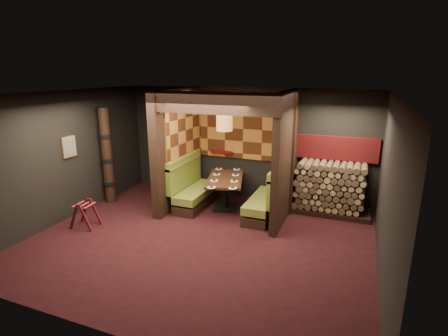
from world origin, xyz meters
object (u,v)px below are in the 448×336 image
Objects in this scene: booth_bench_left at (193,190)px; firewood_stack at (333,189)px; dining_table at (225,187)px; totem_column at (107,157)px; pendant_lamp at (224,121)px; luggage_rack at (85,213)px; booth_bench_right at (268,200)px.

booth_bench_left is 3.33m from firewood_stack.
totem_column is (-2.91, -0.63, 0.64)m from dining_table.
pendant_lamp is 2.95m from firewood_stack.
luggage_rack is (-2.42, -2.01, -1.84)m from pendant_lamp.
pendant_lamp reaches higher than firewood_stack.
booth_bench_right reaches higher than dining_table.
booth_bench_left reaches higher than luggage_rack.
firewood_stack is (4.84, 2.68, 0.31)m from luggage_rack.
firewood_stack is at bearing 12.17° from booth_bench_left.
booth_bench_left and booth_bench_right have the same top height.
firewood_stack reaches higher than luggage_rack.
totem_column is at bearing -167.82° from dining_table.
booth_bench_left reaches higher than dining_table.
pendant_lamp is at bearing 178.50° from booth_bench_right.
dining_table is at bearing 40.39° from luggage_rack.
pendant_lamp is (0.00, -0.05, 1.60)m from dining_table.
firewood_stack reaches higher than booth_bench_right.
pendant_lamp is (0.82, 0.03, 1.75)m from booth_bench_left.
firewood_stack is (5.33, 1.25, -0.57)m from totem_column.
dining_table is 0.69× the size of totem_column.
pendant_lamp is 0.54× the size of firewood_stack.
booth_bench_right is at bearing -4.16° from dining_table.
pendant_lamp is 1.51× the size of luggage_rack.
dining_table is 1.78× the size of pendant_lamp.
dining_table is at bearing 12.18° from totem_column.
booth_bench_right is 2.05m from pendant_lamp.
dining_table is at bearing 90.00° from pendant_lamp.
booth_bench_right is 4.10m from totem_column.
booth_bench_right is 0.97× the size of dining_table.
pendant_lamp is at bearing -90.00° from dining_table.
pendant_lamp is 0.39× the size of totem_column.
dining_table is 2.50m from firewood_stack.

